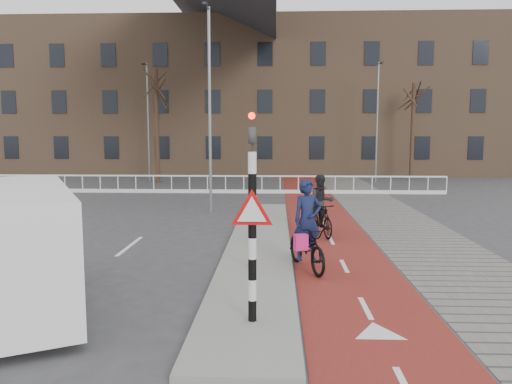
{
  "coord_description": "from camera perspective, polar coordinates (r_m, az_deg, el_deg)",
  "views": [
    {
      "loc": [
        -0.2,
        -10.19,
        3.31
      ],
      "look_at": [
        -0.83,
        5.0,
        1.5
      ],
      "focal_mm": 35.0,
      "sensor_mm": 36.0,
      "label": 1
    }
  ],
  "objects": [
    {
      "name": "ground",
      "position": [
        10.72,
        3.38,
        -11.22
      ],
      "size": [
        120.0,
        120.0,
        0.0
      ],
      "primitive_type": "plane",
      "color": "#38383A",
      "rests_on": "ground"
    },
    {
      "name": "bike_lane",
      "position": [
        20.53,
        7.09,
        -2.53
      ],
      "size": [
        2.5,
        60.0,
        0.01
      ],
      "primitive_type": "cube",
      "color": "maroon",
      "rests_on": "ground"
    },
    {
      "name": "sidewalk",
      "position": [
        20.95,
        14.75,
        -2.51
      ],
      "size": [
        3.0,
        60.0,
        0.01
      ],
      "primitive_type": "cube",
      "color": "slate",
      "rests_on": "ground"
    },
    {
      "name": "curb_island",
      "position": [
        14.57,
        0.34,
        -6.1
      ],
      "size": [
        1.8,
        16.0,
        0.12
      ],
      "primitive_type": "cube",
      "color": "gray",
      "rests_on": "ground"
    },
    {
      "name": "traffic_signal",
      "position": [
        8.28,
        -0.43,
        -2.38
      ],
      "size": [
        0.8,
        0.8,
        3.68
      ],
      "color": "black",
      "rests_on": "curb_island"
    },
    {
      "name": "bollard",
      "position": [
        11.79,
        -0.56,
        -6.68
      ],
      "size": [
        0.12,
        0.12,
        0.89
      ],
      "primitive_type": "cylinder",
      "color": "orange",
      "rests_on": "curb_island"
    },
    {
      "name": "cyclist_near",
      "position": [
        12.18,
        5.86,
        -5.41
      ],
      "size": [
        1.39,
        2.25,
        2.19
      ],
      "rotation": [
        0.0,
        0.0,
        0.33
      ],
      "color": "black",
      "rests_on": "bike_lane"
    },
    {
      "name": "cyclist_far",
      "position": [
        16.07,
        7.46,
        -2.16
      ],
      "size": [
        1.01,
        1.91,
        1.97
      ],
      "rotation": [
        0.0,
        0.0,
        0.28
      ],
      "color": "black",
      "rests_on": "bike_lane"
    },
    {
      "name": "van",
      "position": [
        10.47,
        -26.56,
        -5.5
      ],
      "size": [
        4.38,
        5.73,
        2.3
      ],
      "rotation": [
        0.0,
        0.0,
        0.48
      ],
      "color": "white",
      "rests_on": "ground"
    },
    {
      "name": "railing",
      "position": [
        27.77,
        -7.6,
        0.52
      ],
      "size": [
        28.0,
        0.1,
        0.99
      ],
      "color": "silver",
      "rests_on": "ground"
    },
    {
      "name": "townhouse_row",
      "position": [
        42.52,
        -1.46,
        12.87
      ],
      "size": [
        46.0,
        10.0,
        15.9
      ],
      "color": "#7F6047",
      "rests_on": "ground"
    },
    {
      "name": "tree_mid",
      "position": [
        33.52,
        -11.26,
        7.29
      ],
      "size": [
        0.29,
        0.29,
        7.35
      ],
      "primitive_type": "cylinder",
      "color": "#301D15",
      "rests_on": "ground"
    },
    {
      "name": "tree_right",
      "position": [
        36.4,
        17.42,
        6.54
      ],
      "size": [
        0.23,
        0.23,
        6.69
      ],
      "primitive_type": "cylinder",
      "color": "#301D15",
      "rests_on": "ground"
    },
    {
      "name": "streetlight_near",
      "position": [
        20.77,
        -5.3,
        9.11
      ],
      "size": [
        0.12,
        0.12,
        8.32
      ],
      "primitive_type": "cylinder",
      "color": "slate",
      "rests_on": "ground"
    },
    {
      "name": "streetlight_left",
      "position": [
        35.14,
        -12.21,
        7.72
      ],
      "size": [
        0.12,
        0.12,
        7.94
      ],
      "primitive_type": "cylinder",
      "color": "slate",
      "rests_on": "ground"
    },
    {
      "name": "streetlight_right",
      "position": [
        34.62,
        13.67,
        7.69
      ],
      "size": [
        0.12,
        0.12,
        7.93
      ],
      "primitive_type": "cylinder",
      "color": "slate",
      "rests_on": "ground"
    }
  ]
}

